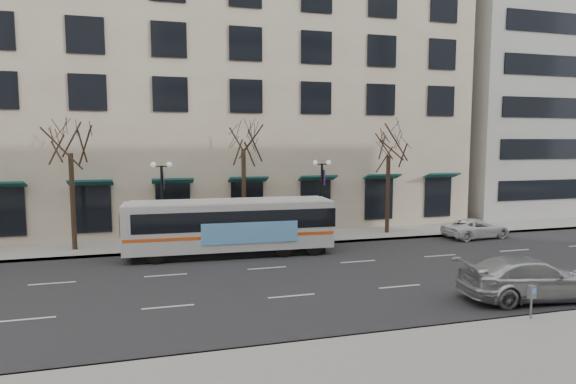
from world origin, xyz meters
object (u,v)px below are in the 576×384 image
object	(u,v)px
tree_far_right	(389,141)
silver_car	(530,278)
city_bus	(232,225)
tree_far_left	(70,136)
lamp_post_left	(162,200)
tree_far_mid	(243,133)
lamp_post_right	(322,195)
white_pickup	(476,228)
pay_station	(532,295)

from	to	relation	value
tree_far_right	silver_car	bearing A→B (deg)	-92.84
city_bus	silver_car	world-z (taller)	city_bus
tree_far_left	lamp_post_left	distance (m)	6.29
tree_far_left	silver_car	bearing A→B (deg)	-35.94
tree_far_mid	tree_far_right	size ratio (longest dim) A/B	1.06
tree_far_right	lamp_post_right	bearing A→B (deg)	-173.15
lamp_post_right	white_pickup	world-z (taller)	lamp_post_right
tree_far_left	tree_far_mid	distance (m)	10.00
tree_far_mid	silver_car	bearing A→B (deg)	-56.38
tree_far_right	lamp_post_left	xyz separation A→B (m)	(-14.99, -0.60, -3.48)
lamp_post_right	tree_far_mid	bearing A→B (deg)	173.17
city_bus	white_pickup	distance (m)	16.56
tree_far_left	lamp_post_right	bearing A→B (deg)	-2.29
lamp_post_left	city_bus	size ratio (longest dim) A/B	0.45
tree_far_mid	pay_station	xyz separation A→B (m)	(7.39, -16.19, -5.88)
lamp_post_left	silver_car	size ratio (longest dim) A/B	0.89
lamp_post_left	tree_far_right	bearing A→B (deg)	2.29
tree_far_right	tree_far_mid	bearing A→B (deg)	180.00
silver_car	pay_station	distance (m)	2.92
tree_far_mid	pay_station	size ratio (longest dim) A/B	7.10
tree_far_mid	tree_far_right	bearing A→B (deg)	-0.00
tree_far_right	city_bus	bearing A→B (deg)	-164.13
lamp_post_right	silver_car	distance (m)	14.22
tree_far_left	white_pickup	bearing A→B (deg)	-5.88
tree_far_mid	silver_car	size ratio (longest dim) A/B	1.46
city_bus	pay_station	distance (m)	15.63
silver_car	white_pickup	world-z (taller)	silver_car
lamp_post_left	pay_station	bearing A→B (deg)	-51.54
silver_car	white_pickup	xyz separation A→B (m)	(5.92, 11.39, -0.22)
city_bus	silver_car	bearing A→B (deg)	-43.04
tree_far_right	tree_far_left	bearing A→B (deg)	180.00
tree_far_left	tree_far_right	distance (m)	20.00
pay_station	lamp_post_left	bearing A→B (deg)	122.68
tree_far_mid	tree_far_right	world-z (taller)	tree_far_mid
lamp_post_left	white_pickup	world-z (taller)	lamp_post_left
tree_far_right	silver_car	distance (m)	15.08
tree_far_left	silver_car	distance (m)	24.55
silver_car	tree_far_right	bearing A→B (deg)	2.82
silver_car	lamp_post_right	bearing A→B (deg)	23.45
pay_station	silver_car	bearing A→B (deg)	43.20
tree_far_mid	pay_station	bearing A→B (deg)	-65.46
tree_far_right	lamp_post_left	bearing A→B (deg)	-177.71
lamp_post_left	silver_car	distance (m)	19.70
tree_far_mid	pay_station	distance (m)	18.75
tree_far_right	white_pickup	world-z (taller)	tree_far_right
silver_car	white_pickup	bearing A→B (deg)	-21.82
lamp_post_right	tree_far_left	bearing A→B (deg)	177.71
lamp_post_right	city_bus	xyz separation A→B (m)	(-6.30, -2.61, -1.23)
lamp_post_left	lamp_post_right	size ratio (longest dim) A/B	1.00
tree_far_mid	silver_car	world-z (taller)	tree_far_mid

